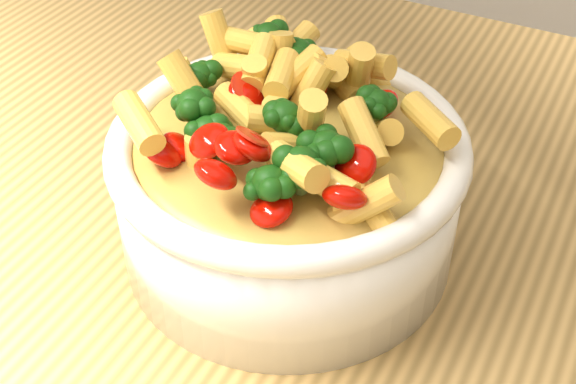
% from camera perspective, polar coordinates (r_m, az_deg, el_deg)
% --- Properties ---
extents(table, '(1.20, 0.80, 0.90)m').
position_cam_1_polar(table, '(0.67, 9.52, -11.64)').
color(table, tan).
rests_on(table, ground).
extents(serving_bowl, '(0.25, 0.25, 0.11)m').
position_cam_1_polar(serving_bowl, '(0.57, 0.00, 0.10)').
color(serving_bowl, white).
rests_on(serving_bowl, table).
extents(pasta_salad, '(0.20, 0.20, 0.04)m').
position_cam_1_polar(pasta_salad, '(0.53, 0.00, 5.64)').
color(pasta_salad, '#FAD14F').
rests_on(pasta_salad, serving_bowl).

